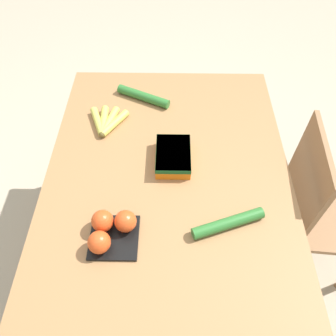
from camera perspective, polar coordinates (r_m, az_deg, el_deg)
name	(u,v)px	position (r m, az deg, el deg)	size (l,w,h in m)	color
ground_plane	(168,252)	(1.95, 0.00, -14.49)	(12.00, 12.00, 0.00)	#B7A88E
dining_table	(168,187)	(1.36, 0.00, -3.39)	(1.27, 0.95, 0.77)	#9E7044
chair	(320,208)	(1.68, 24.89, -6.40)	(0.45, 0.43, 0.90)	#8E6642
banana_bunch	(106,122)	(1.47, -10.69, 7.86)	(0.18, 0.18, 0.03)	brown
tomato_pack	(110,230)	(1.12, -10.05, -10.52)	(0.16, 0.16, 0.09)	black
carrot_bag	(173,156)	(1.29, 0.91, 2.16)	(0.19, 0.14, 0.06)	orange
cucumber_near	(143,96)	(1.57, -4.32, 12.34)	(0.15, 0.25, 0.04)	#2D702D
cucumber_far	(228,223)	(1.16, 10.43, -9.41)	(0.13, 0.26, 0.04)	#2D702D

